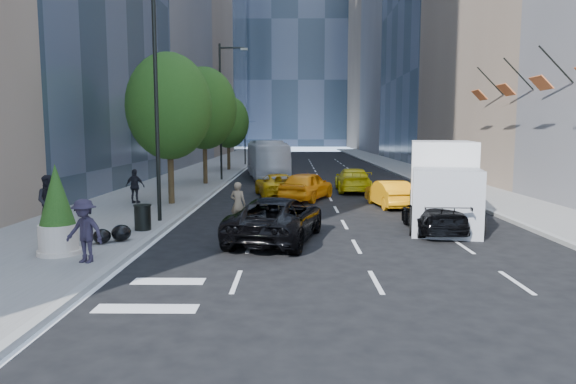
{
  "coord_description": "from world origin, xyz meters",
  "views": [
    {
      "loc": [
        -1.07,
        -16.49,
        3.75
      ],
      "look_at": [
        -1.26,
        1.66,
        1.6
      ],
      "focal_mm": 32.0,
      "sensor_mm": 36.0,
      "label": 1
    }
  ],
  "objects_px": {
    "skateboarder": "(238,207)",
    "trash_can": "(143,218)",
    "box_truck": "(442,182)",
    "black_sedan_mercedes": "(434,214)",
    "planter_shrub": "(57,211)",
    "black_sedan_lincoln": "(276,219)",
    "city_bus": "(267,159)"
  },
  "relations": [
    {
      "from": "trash_can",
      "to": "planter_shrub",
      "type": "xyz_separation_m",
      "value": [
        -1.39,
        -3.74,
        0.82
      ]
    },
    {
      "from": "black_sedan_lincoln",
      "to": "black_sedan_mercedes",
      "type": "height_order",
      "value": "black_sedan_lincoln"
    },
    {
      "from": "skateboarder",
      "to": "city_bus",
      "type": "distance_m",
      "value": 22.28
    },
    {
      "from": "black_sedan_lincoln",
      "to": "city_bus",
      "type": "distance_m",
      "value": 24.43
    },
    {
      "from": "city_bus",
      "to": "planter_shrub",
      "type": "height_order",
      "value": "city_bus"
    },
    {
      "from": "box_truck",
      "to": "planter_shrub",
      "type": "xyz_separation_m",
      "value": [
        -13.06,
        -6.31,
        -0.27
      ]
    },
    {
      "from": "trash_can",
      "to": "city_bus",
      "type": "bearing_deg",
      "value": 81.79
    },
    {
      "from": "city_bus",
      "to": "trash_can",
      "type": "xyz_separation_m",
      "value": [
        -3.36,
        -23.27,
        -0.92
      ]
    },
    {
      "from": "skateboarder",
      "to": "box_truck",
      "type": "relative_size",
      "value": 0.23
    },
    {
      "from": "black_sedan_mercedes",
      "to": "city_bus",
      "type": "distance_m",
      "value": 23.92
    },
    {
      "from": "black_sedan_mercedes",
      "to": "planter_shrub",
      "type": "bearing_deg",
      "value": 21.79
    },
    {
      "from": "box_truck",
      "to": "trash_can",
      "type": "xyz_separation_m",
      "value": [
        -11.67,
        -2.57,
        -1.1
      ]
    },
    {
      "from": "trash_can",
      "to": "planter_shrub",
      "type": "relative_size",
      "value": 0.33
    },
    {
      "from": "skateboarder",
      "to": "black_sedan_mercedes",
      "type": "distance_m",
      "value": 7.42
    },
    {
      "from": "skateboarder",
      "to": "trash_can",
      "type": "bearing_deg",
      "value": 33.65
    },
    {
      "from": "trash_can",
      "to": "planter_shrub",
      "type": "distance_m",
      "value": 4.08
    },
    {
      "from": "skateboarder",
      "to": "trash_can",
      "type": "relative_size",
      "value": 1.92
    },
    {
      "from": "black_sedan_lincoln",
      "to": "city_bus",
      "type": "xyz_separation_m",
      "value": [
        -1.59,
        24.37,
        0.75
      ]
    },
    {
      "from": "skateboarder",
      "to": "black_sedan_mercedes",
      "type": "bearing_deg",
      "value": -166.13
    },
    {
      "from": "city_bus",
      "to": "box_truck",
      "type": "height_order",
      "value": "box_truck"
    },
    {
      "from": "box_truck",
      "to": "trash_can",
      "type": "distance_m",
      "value": 12.0
    },
    {
      "from": "box_truck",
      "to": "planter_shrub",
      "type": "distance_m",
      "value": 14.5
    },
    {
      "from": "city_bus",
      "to": "planter_shrub",
      "type": "relative_size",
      "value": 4.07
    },
    {
      "from": "city_bus",
      "to": "planter_shrub",
      "type": "distance_m",
      "value": 27.43
    },
    {
      "from": "black_sedan_mercedes",
      "to": "city_bus",
      "type": "relative_size",
      "value": 0.41
    },
    {
      "from": "skateboarder",
      "to": "box_truck",
      "type": "bearing_deg",
      "value": -152.0
    },
    {
      "from": "skateboarder",
      "to": "box_truck",
      "type": "height_order",
      "value": "box_truck"
    },
    {
      "from": "box_truck",
      "to": "trash_can",
      "type": "relative_size",
      "value": 8.24
    },
    {
      "from": "skateboarder",
      "to": "trash_can",
      "type": "distance_m",
      "value": 3.55
    },
    {
      "from": "planter_shrub",
      "to": "city_bus",
      "type": "bearing_deg",
      "value": 80.03
    },
    {
      "from": "trash_can",
      "to": "box_truck",
      "type": "bearing_deg",
      "value": 12.41
    },
    {
      "from": "city_bus",
      "to": "box_truck",
      "type": "distance_m",
      "value": 22.31
    }
  ]
}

